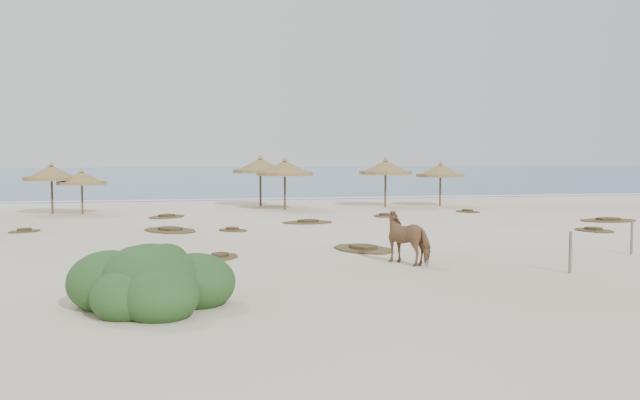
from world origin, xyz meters
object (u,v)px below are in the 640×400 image
at_px(palapa_1, 52,174).
at_px(bush, 151,284).
at_px(palapa_0, 82,179).
at_px(horse, 409,238).

height_order(palapa_1, bush, palapa_1).
bearing_deg(palapa_0, bush, -79.48).
bearing_deg(bush, palapa_0, 100.52).
bearing_deg(palapa_0, horse, -58.31).
bearing_deg(palapa_1, horse, -55.63).
bearing_deg(horse, palapa_1, -88.06).
xyz_separation_m(palapa_1, bush, (6.19, -25.02, -1.66)).
xyz_separation_m(palapa_0, palapa_1, (-1.63, 0.48, 0.27)).
height_order(palapa_0, bush, palapa_0).
height_order(palapa_1, horse, palapa_1).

